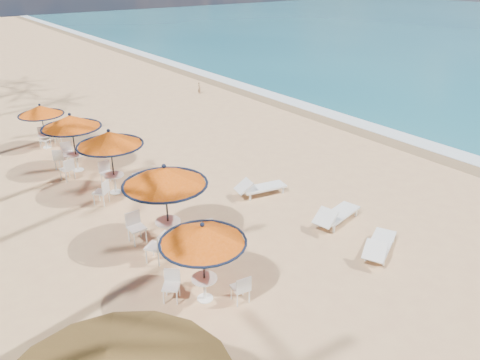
# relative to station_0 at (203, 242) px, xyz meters

# --- Properties ---
(ground) EXTENTS (160.00, 160.00, 0.00)m
(ground) POSITION_rel_station_0_xyz_m (5.33, -0.16, -1.73)
(ground) COLOR tan
(ground) RESTS_ON ground
(foam_strip) EXTENTS (1.20, 140.00, 0.04)m
(foam_strip) POSITION_rel_station_0_xyz_m (14.63, 9.84, -1.73)
(foam_strip) COLOR white
(foam_strip) RESTS_ON ground
(wetsand_band) EXTENTS (1.40, 140.00, 0.02)m
(wetsand_band) POSITION_rel_station_0_xyz_m (13.73, 9.84, -1.73)
(wetsand_band) COLOR olive
(wetsand_band) RESTS_ON ground
(station_0) EXTENTS (2.18, 2.18, 2.27)m
(station_0) POSITION_rel_station_0_xyz_m (0.00, 0.00, 0.00)
(station_0) COLOR black
(station_0) RESTS_ON ground
(station_1) EXTENTS (2.54, 2.54, 2.65)m
(station_1) POSITION_rel_station_0_xyz_m (0.52, 2.91, 0.21)
(station_1) COLOR black
(station_1) RESTS_ON ground
(station_2) EXTENTS (2.42, 2.42, 2.53)m
(station_2) POSITION_rel_station_0_xyz_m (0.61, 7.26, 0.12)
(station_2) COLOR black
(station_2) RESTS_ON ground
(station_3) EXTENTS (2.39, 2.50, 2.50)m
(station_3) POSITION_rel_station_0_xyz_m (0.10, 10.24, 0.09)
(station_3) COLOR black
(station_3) RESTS_ON ground
(station_4) EXTENTS (2.03, 2.03, 2.12)m
(station_4) POSITION_rel_station_0_xyz_m (-0.07, 13.80, -0.18)
(station_4) COLOR black
(station_4) RESTS_ON ground
(lounger_near) EXTENTS (2.04, 1.42, 0.71)m
(lounger_near) POSITION_rel_station_0_xyz_m (5.26, -1.32, -1.40)
(lounger_near) COLOR white
(lounger_near) RESTS_ON ground
(lounger_mid) EXTENTS (2.15, 1.06, 0.74)m
(lounger_mid) POSITION_rel_station_0_xyz_m (5.55, 0.70, -1.39)
(lounger_mid) COLOR white
(lounger_mid) RESTS_ON ground
(lounger_far) EXTENTS (2.04, 0.99, 0.70)m
(lounger_far) POSITION_rel_station_0_xyz_m (4.84, 3.88, -1.40)
(lounger_far) COLOR white
(lounger_far) RESTS_ON ground
(person) EXTENTS (0.23, 0.32, 0.81)m
(person) POSITION_rel_station_0_xyz_m (11.06, 18.12, -1.32)
(person) COLOR #966E4C
(person) RESTS_ON ground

